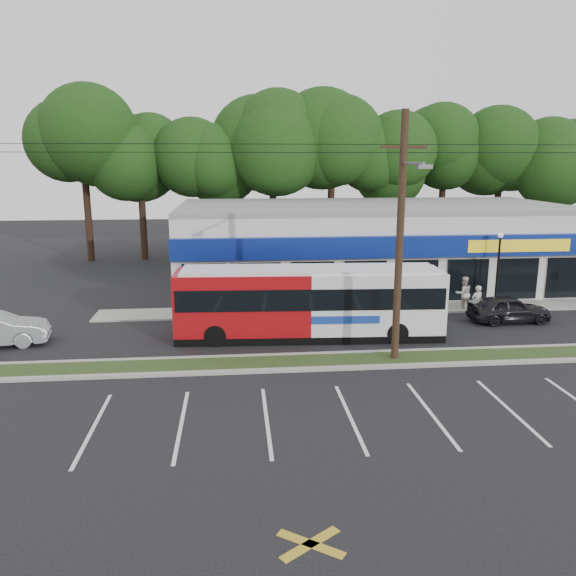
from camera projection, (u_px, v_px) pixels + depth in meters
The scene contains 13 objects.
ground at pixel (327, 372), 22.03m from camera, with size 120.00×120.00×0.00m, color black.
grass_strip at pixel (323, 361), 22.99m from camera, with size 40.00×1.60×0.12m, color #263917.
curb_south at pixel (326, 369), 22.16m from camera, with size 40.00×0.25×0.14m, color #9E9E93.
curb_north at pixel (320, 354), 23.81m from camera, with size 40.00×0.25×0.14m, color #9E9E93.
sidewalk at pixel (389, 308), 31.22m from camera, with size 32.00×2.20×0.10m, color #9E9E93.
strip_mall at pixel (370, 244), 37.40m from camera, with size 25.00×12.55×5.30m.
utility_pole at pixel (397, 231), 21.99m from camera, with size 50.00×2.77×10.00m.
lamp_post at pixel (498, 261), 31.00m from camera, with size 0.30×0.30×4.25m.
tree_line at pixel (325, 156), 45.76m from camera, with size 46.76×6.76×11.83m.
metrobus at pixel (309, 301), 26.00m from camera, with size 12.40×3.19×3.30m.
car_dark at pixel (509, 309), 28.65m from camera, with size 1.65×4.09×1.39m, color black.
pedestrian_a at pixel (477, 302), 29.21m from camera, with size 0.65×0.43×1.78m, color beige.
pedestrian_b at pixel (463, 293), 30.91m from camera, with size 0.92×0.72×1.89m, color beige.
Camera 1 is at (-3.49, -20.51, 8.12)m, focal length 35.00 mm.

